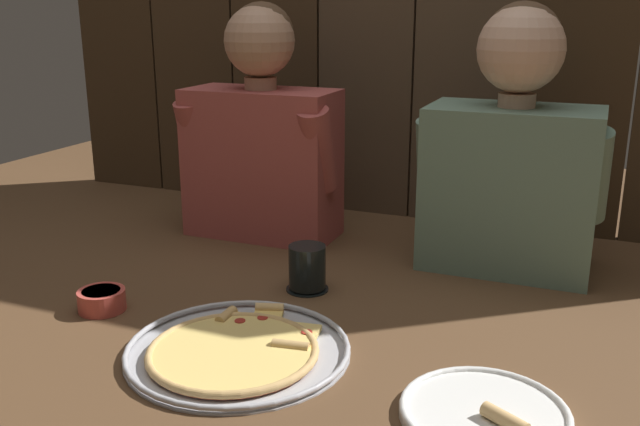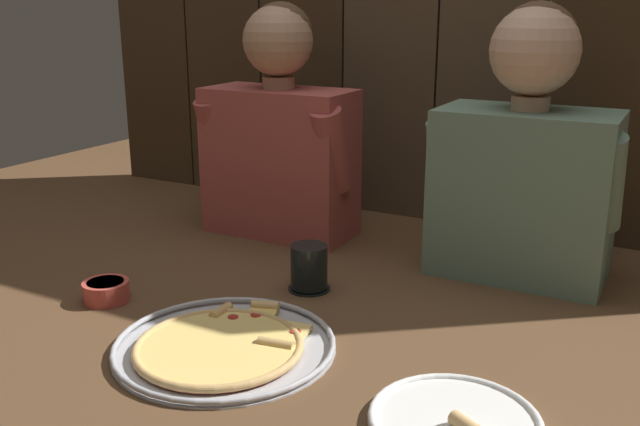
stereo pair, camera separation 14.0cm
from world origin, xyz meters
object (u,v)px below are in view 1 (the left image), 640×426
at_px(pizza_tray, 237,349).
at_px(dipping_bowl, 102,299).
at_px(drinking_glass, 307,268).
at_px(diner_right, 513,152).
at_px(dinner_plate, 485,412).
at_px(diner_left, 261,132).

height_order(pizza_tray, dipping_bowl, dipping_bowl).
xyz_separation_m(drinking_glass, diner_right, (0.36, 0.30, 0.22)).
distance_m(dinner_plate, diner_left, 0.98).
relative_size(pizza_tray, dipping_bowl, 4.20).
distance_m(drinking_glass, diner_right, 0.52).
xyz_separation_m(dinner_plate, drinking_glass, (-0.43, 0.34, 0.04)).
bearing_deg(dinner_plate, drinking_glass, 141.35).
bearing_deg(diner_right, dinner_plate, -84.19).
distance_m(pizza_tray, diner_right, 0.76).
bearing_deg(diner_left, dinner_plate, -43.40).
relative_size(dinner_plate, dipping_bowl, 2.69).
relative_size(dinner_plate, diner_left, 0.43).
height_order(pizza_tray, diner_left, diner_left).
distance_m(dipping_bowl, diner_right, 0.92).
relative_size(drinking_glass, diner_left, 0.17).
bearing_deg(dinner_plate, dipping_bowl, 172.84).
relative_size(pizza_tray, drinking_glass, 3.99).
height_order(dinner_plate, drinking_glass, drinking_glass).
bearing_deg(diner_right, dipping_bowl, -141.66).
bearing_deg(dipping_bowl, dinner_plate, -7.16).
relative_size(pizza_tray, diner_right, 0.66).
distance_m(pizza_tray, dinner_plate, 0.43).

